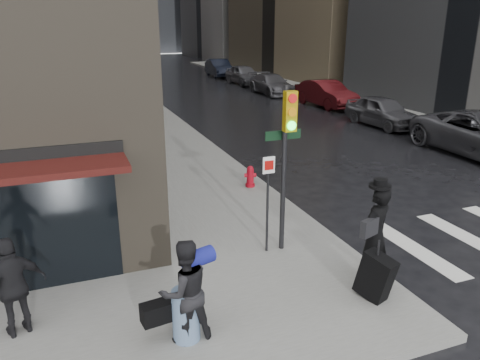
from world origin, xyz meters
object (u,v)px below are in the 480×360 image
(traffic_light, at_px, (285,148))
(fire_hydrant, at_px, (250,177))
(parked_car_4, at_px, (244,74))
(parked_car_1, at_px, (382,111))
(parked_car_3, at_px, (272,84))
(man_overcoat, at_px, (375,241))
(man_jeans, at_px, (184,291))
(parked_car_2, at_px, (326,94))
(man_greycoat, at_px, (14,287))
(parked_car_5, at_px, (219,68))

(traffic_light, xyz_separation_m, fire_hydrant, (0.94, 4.18, -2.05))
(parked_car_4, bearing_deg, parked_car_1, -90.71)
(traffic_light, relative_size, fire_hydrant, 5.49)
(fire_hydrant, relative_size, parked_car_1, 0.15)
(parked_car_1, relative_size, parked_car_4, 0.94)
(parked_car_3, distance_m, parked_car_4, 5.97)
(man_overcoat, relative_size, man_jeans, 1.23)
(parked_car_2, distance_m, parked_car_3, 6.04)
(traffic_light, bearing_deg, parked_car_1, 44.63)
(man_jeans, distance_m, parked_car_1, 18.64)
(man_jeans, bearing_deg, man_overcoat, 177.57)
(fire_hydrant, distance_m, parked_car_2, 15.99)
(parked_car_3, bearing_deg, man_overcoat, -110.57)
(man_overcoat, relative_size, parked_car_2, 0.44)
(man_greycoat, height_order, traffic_light, traffic_light)
(man_greycoat, relative_size, parked_car_4, 0.37)
(fire_hydrant, bearing_deg, parked_car_1, 33.44)
(traffic_light, height_order, parked_car_4, traffic_light)
(fire_hydrant, relative_size, parked_car_5, 0.14)
(parked_car_5, bearing_deg, parked_car_1, -84.96)
(parked_car_1, relative_size, parked_car_3, 0.90)
(man_overcoat, height_order, parked_car_3, man_overcoat)
(man_overcoat, distance_m, parked_car_5, 37.47)
(parked_car_2, bearing_deg, parked_car_1, -97.16)
(man_jeans, height_order, parked_car_5, man_jeans)
(man_greycoat, xyz_separation_m, parked_car_1, (15.98, 11.75, -0.26))
(parked_car_4, distance_m, parked_car_5, 5.97)
(man_greycoat, distance_m, parked_car_1, 19.84)
(man_overcoat, xyz_separation_m, parked_car_3, (9.04, 24.43, -0.33))
(man_jeans, bearing_deg, traffic_light, -149.16)
(parked_car_3, relative_size, parked_car_5, 0.99)
(parked_car_2, bearing_deg, man_greycoat, -136.68)
(fire_hydrant, relative_size, parked_car_3, 0.14)
(parked_car_1, distance_m, parked_car_2, 5.97)
(man_greycoat, xyz_separation_m, parked_car_5, (15.39, 35.60, -0.19))
(parked_car_3, height_order, parked_car_4, parked_car_4)
(parked_car_1, distance_m, parked_car_3, 11.94)
(parked_car_5, bearing_deg, man_overcoat, -100.38)
(man_greycoat, bearing_deg, parked_car_1, -162.30)
(man_overcoat, height_order, parked_car_2, man_overcoat)
(man_jeans, distance_m, fire_hydrant, 7.45)
(parked_car_3, bearing_deg, parked_car_1, -87.31)
(man_greycoat, bearing_deg, parked_car_4, -136.31)
(parked_car_1, distance_m, parked_car_5, 23.86)
(fire_hydrant, xyz_separation_m, parked_car_4, (9.33, 24.34, 0.34))
(parked_car_2, bearing_deg, traffic_light, -127.64)
(man_overcoat, relative_size, parked_car_3, 0.43)
(fire_hydrant, bearing_deg, traffic_light, -102.68)
(parked_car_2, bearing_deg, parked_car_4, 89.58)
(parked_car_1, height_order, parked_car_3, parked_car_1)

